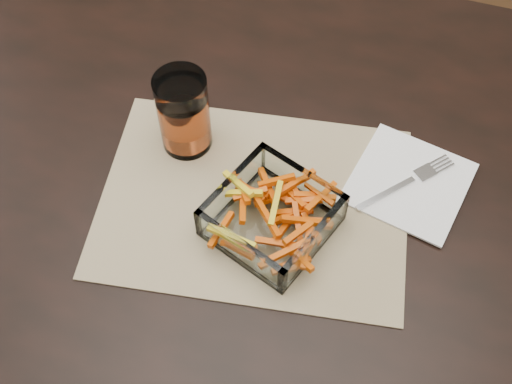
% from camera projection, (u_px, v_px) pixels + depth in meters
% --- Properties ---
extents(dining_table, '(1.60, 0.90, 0.75)m').
position_uv_depth(dining_table, '(267.00, 185.00, 1.07)').
color(dining_table, black).
rests_on(dining_table, ground).
extents(placemat, '(0.49, 0.39, 0.00)m').
position_uv_depth(placemat, '(254.00, 201.00, 0.95)').
color(placemat, tan).
rests_on(placemat, dining_table).
extents(glass_bowl, '(0.20, 0.20, 0.06)m').
position_uv_depth(glass_bowl, '(272.00, 217.00, 0.90)').
color(glass_bowl, white).
rests_on(glass_bowl, placemat).
extents(tumbler, '(0.08, 0.08, 0.14)m').
position_uv_depth(tumbler, '(184.00, 115.00, 0.95)').
color(tumbler, white).
rests_on(tumbler, placemat).
extents(napkin, '(0.19, 0.19, 0.00)m').
position_uv_depth(napkin, '(409.00, 182.00, 0.96)').
color(napkin, white).
rests_on(napkin, placemat).
extents(fork, '(0.13, 0.14, 0.00)m').
position_uv_depth(fork, '(408.00, 182.00, 0.96)').
color(fork, silver).
rests_on(fork, napkin).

